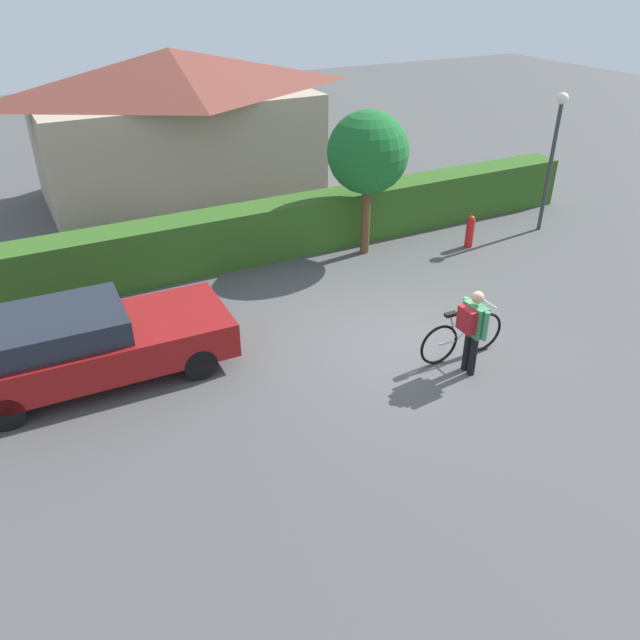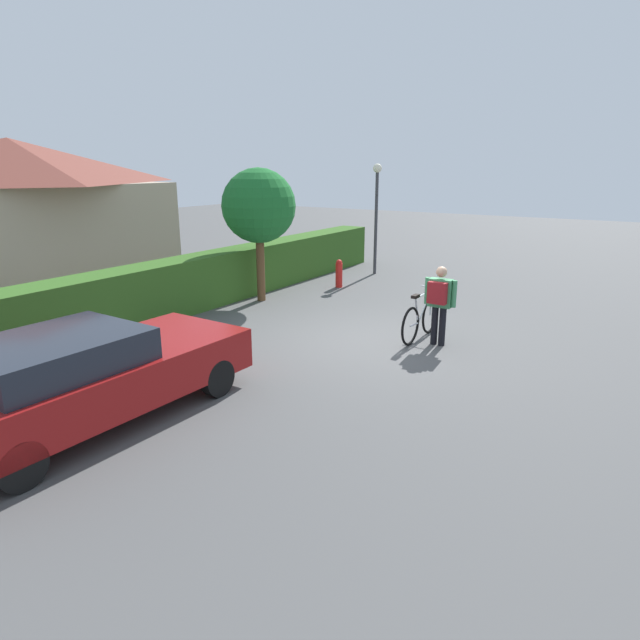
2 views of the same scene
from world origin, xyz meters
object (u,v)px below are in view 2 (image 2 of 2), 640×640
bicycle (421,319)px  fire_hydrant (339,273)px  person_rider (439,299)px  street_lamp (377,202)px  parked_car_near (87,375)px  tree_kerbside (259,207)px

bicycle → fire_hydrant: bicycle is taller
person_rider → fire_hydrant: 5.61m
person_rider → street_lamp: street_lamp is taller
parked_car_near → bicycle: bearing=-21.8°
person_rider → street_lamp: (5.95, 4.36, 1.36)m
parked_car_near → street_lamp: (11.70, 1.54, 1.61)m
parked_car_near → person_rider: 6.41m
bicycle → person_rider: person_rider is taller
fire_hydrant → street_lamp: bearing=1.2°
bicycle → fire_hydrant: bearing=49.2°
tree_kerbside → fire_hydrant: tree_kerbside is taller
bicycle → street_lamp: street_lamp is taller
person_rider → street_lamp: bearing=36.3°
person_rider → fire_hydrant: bearing=50.5°
fire_hydrant → tree_kerbside: bearing=159.7°
street_lamp → parked_car_near: bearing=-172.5°
parked_car_near → fire_hydrant: 9.42m
person_rider → fire_hydrant: size_ratio=1.93×
street_lamp → fire_hydrant: 3.06m
street_lamp → bicycle: bearing=-145.7°
bicycle → person_rider: (-0.21, -0.44, 0.52)m
person_rider → tree_kerbside: tree_kerbside is taller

